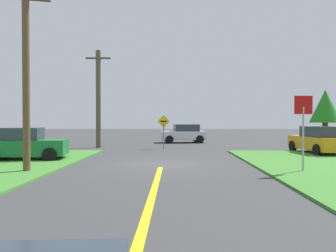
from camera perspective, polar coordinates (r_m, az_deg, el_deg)
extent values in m
plane|color=#3E3E3E|center=(14.80, -1.16, -6.70)|extent=(120.00, 120.00, 0.00)
cube|color=yellow|center=(6.97, -3.83, -15.50)|extent=(0.20, 14.00, 0.01)
cylinder|color=#9EA0A8|center=(13.34, 22.51, -2.24)|extent=(0.07, 0.07, 2.49)
cube|color=red|center=(13.33, 22.55, 3.41)|extent=(0.69, 0.08, 0.69)
cube|color=silver|center=(29.00, 2.64, -1.65)|extent=(4.11, 2.35, 0.76)
cube|color=#2D3842|center=(29.02, 3.19, -0.30)|extent=(2.34, 1.89, 0.60)
cylinder|color=black|center=(27.94, 0.25, -2.36)|extent=(0.70, 0.31, 0.68)
cylinder|color=black|center=(29.73, -0.16, -2.16)|extent=(0.70, 0.31, 0.68)
cylinder|color=black|center=(28.38, 5.58, -2.32)|extent=(0.70, 0.31, 0.68)
cylinder|color=black|center=(30.14, 4.86, -2.12)|extent=(0.70, 0.31, 0.68)
cube|color=#196B33|center=(17.60, -23.49, -3.46)|extent=(4.03, 2.22, 0.76)
cube|color=#2D3842|center=(17.66, -24.56, -1.24)|extent=(2.29, 1.78, 0.60)
cylinder|color=black|center=(18.11, -18.76, -4.26)|extent=(0.70, 0.31, 0.68)
cylinder|color=black|center=(16.49, -19.96, -4.78)|extent=(0.70, 0.31, 0.68)
cylinder|color=black|center=(18.83, -26.55, -4.11)|extent=(0.70, 0.31, 0.68)
cube|color=orange|center=(21.34, 24.74, -2.70)|extent=(2.21, 4.39, 0.76)
cube|color=#2D3842|center=(20.96, 25.29, -0.91)|extent=(1.80, 2.48, 0.60)
cylinder|color=black|center=(22.22, 20.94, -3.30)|extent=(0.29, 0.70, 0.68)
cylinder|color=black|center=(23.03, 24.85, -3.18)|extent=(0.29, 0.70, 0.68)
cylinder|color=black|center=(19.68, 24.60, -3.88)|extent=(0.29, 0.70, 0.68)
cylinder|color=brown|center=(13.54, -23.53, 7.65)|extent=(0.27, 0.27, 7.14)
cylinder|color=#4E4A30|center=(24.24, -12.06, 4.61)|extent=(0.36, 0.36, 7.04)
cube|color=#4E4A30|center=(24.61, -12.09, 11.50)|extent=(1.80, 0.19, 0.12)
cylinder|color=slate|center=(22.71, -0.77, -1.59)|extent=(0.08, 0.08, 1.91)
cube|color=yellow|center=(22.68, -0.77, 0.82)|extent=(0.90, 0.11, 0.91)
cube|color=black|center=(22.68, -0.77, 0.82)|extent=(0.45, 0.08, 0.10)
cylinder|color=brown|center=(30.86, 25.72, -1.12)|extent=(0.44, 0.44, 1.79)
cone|color=#22821E|center=(30.86, 25.75, 3.15)|extent=(2.56, 2.56, 2.81)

